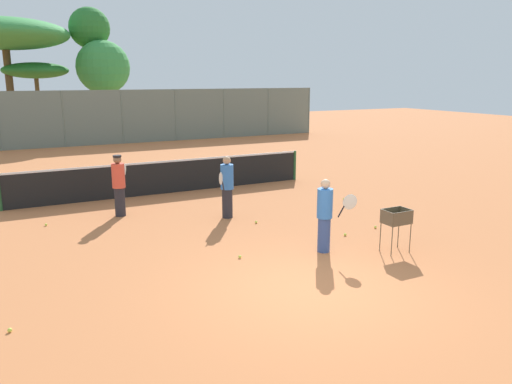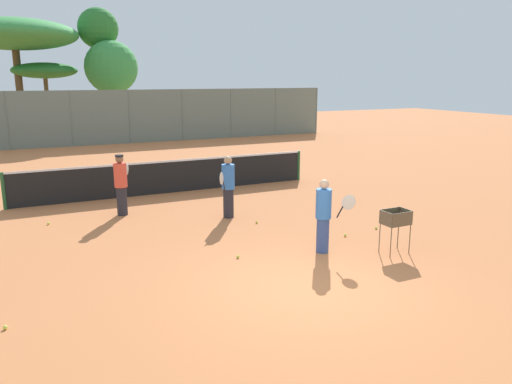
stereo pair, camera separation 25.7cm
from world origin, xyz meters
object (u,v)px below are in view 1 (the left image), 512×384
(tennis_net, at_px, (166,176))
(player_yellow_shirt, at_px, (325,215))
(player_white_outfit, at_px, (227,187))
(ball_cart, at_px, (396,220))
(player_red_cap, at_px, (119,185))

(tennis_net, height_order, player_yellow_shirt, player_yellow_shirt)
(player_white_outfit, xyz_separation_m, ball_cart, (2.10, -4.10, -0.14))
(player_red_cap, height_order, ball_cart, player_red_cap)
(tennis_net, distance_m, player_yellow_shirt, 7.07)
(tennis_net, distance_m, ball_cart, 8.09)
(ball_cart, bearing_deg, player_white_outfit, 117.13)
(player_white_outfit, distance_m, player_red_cap, 2.92)
(player_red_cap, xyz_separation_m, player_yellow_shirt, (3.28, -4.90, -0.04))
(player_red_cap, bearing_deg, player_white_outfit, -90.42)
(player_white_outfit, bearing_deg, ball_cart, 68.14)
(player_white_outfit, xyz_separation_m, player_red_cap, (-2.50, 1.50, 0.01))
(player_yellow_shirt, bearing_deg, ball_cart, 13.44)
(tennis_net, height_order, player_red_cap, player_red_cap)
(player_red_cap, distance_m, ball_cart, 7.25)
(player_white_outfit, relative_size, player_yellow_shirt, 1.04)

